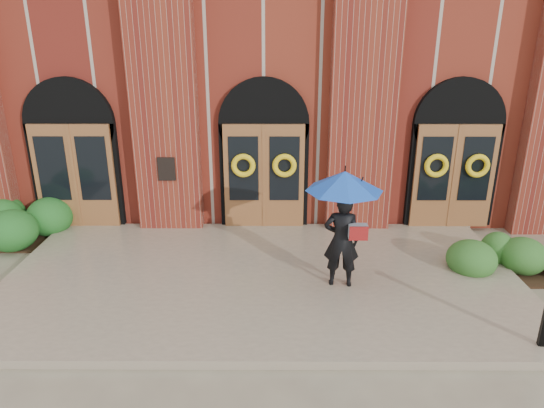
{
  "coord_description": "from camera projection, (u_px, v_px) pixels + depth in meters",
  "views": [
    {
      "loc": [
        0.23,
        -8.33,
        4.67
      ],
      "look_at": [
        0.2,
        1.0,
        1.32
      ],
      "focal_mm": 32.0,
      "sensor_mm": 36.0,
      "label": 1
    }
  ],
  "objects": [
    {
      "name": "man_with_umbrella",
      "position": [
        343.0,
        207.0,
        8.64
      ],
      "size": [
        1.52,
        1.52,
        2.21
      ],
      "rotation": [
        0.0,
        0.0,
        3.04
      ],
      "color": "black",
      "rests_on": "landing"
    },
    {
      "name": "hedge_wall_left",
      "position": [
        0.0,
        222.0,
        11.36
      ],
      "size": [
        3.37,
        1.35,
        0.87
      ],
      "primitive_type": "ellipsoid",
      "color": "#1D551C",
      "rests_on": "ground"
    },
    {
      "name": "hedge_wall_right",
      "position": [
        534.0,
        258.0,
        9.75
      ],
      "size": [
        2.7,
        1.08,
        0.69
      ],
      "primitive_type": "ellipsoid",
      "color": "#29571E",
      "rests_on": "ground"
    },
    {
      "name": "ground",
      "position": [
        262.0,
        285.0,
        9.42
      ],
      "size": [
        90.0,
        90.0,
        0.0
      ],
      "primitive_type": "plane",
      "color": "gray",
      "rests_on": "ground"
    },
    {
      "name": "landing",
      "position": [
        262.0,
        278.0,
        9.53
      ],
      "size": [
        10.0,
        5.3,
        0.15
      ],
      "primitive_type": "cube",
      "color": "gray",
      "rests_on": "ground"
    },
    {
      "name": "church_building",
      "position": [
        267.0,
        67.0,
        16.5
      ],
      "size": [
        16.2,
        12.53,
        7.0
      ],
      "color": "maroon",
      "rests_on": "ground"
    }
  ]
}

